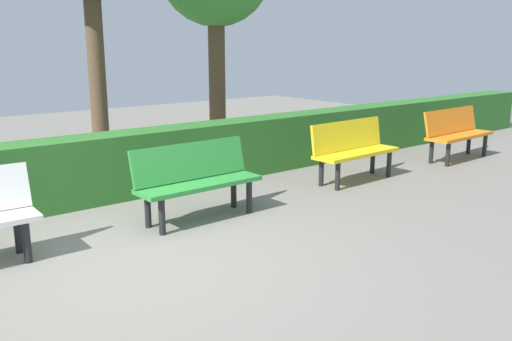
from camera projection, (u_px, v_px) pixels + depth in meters
name	position (u px, v px, depth m)	size (l,w,h in m)	color
ground_plane	(139.00, 262.00, 5.01)	(22.59, 22.59, 0.00)	gray
bench_orange	(456.00, 131.00, 9.27)	(1.51, 0.52, 0.86)	orange
bench_yellow	(353.00, 148.00, 7.84)	(1.46, 0.50, 0.86)	yellow
bench_green	(196.00, 178.00, 6.13)	(1.47, 0.49, 0.86)	#2D8C38
hedge_row	(143.00, 162.00, 7.22)	(18.59, 0.53, 0.83)	#2D6B28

